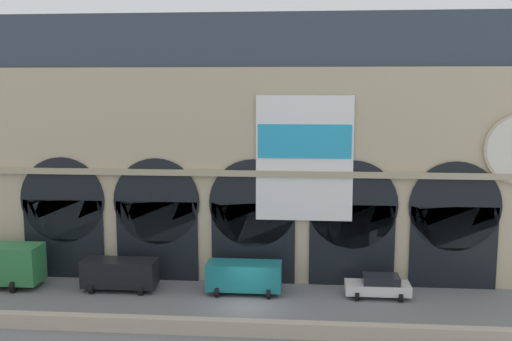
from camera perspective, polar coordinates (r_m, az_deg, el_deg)
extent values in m
plane|color=slate|center=(39.64, -0.94, -13.07)|extent=(200.00, 200.00, 0.00)
cube|color=#B2A891|center=(35.40, -1.71, -14.96)|extent=(90.00, 0.70, 0.90)
cube|color=#BCAD8C|center=(44.91, 0.01, -0.17)|extent=(44.31, 5.03, 15.69)
cube|color=#333D4C|center=(44.86, 0.05, 12.34)|extent=(44.31, 4.43, 3.87)
cube|color=black|center=(46.87, -18.07, -6.30)|extent=(6.11, 0.20, 5.95)
cylinder|color=black|center=(46.24, -18.23, -2.72)|extent=(6.43, 0.20, 6.43)
cube|color=black|center=(44.60, -9.53, -6.74)|extent=(6.11, 0.20, 5.95)
cylinder|color=black|center=(43.93, -9.62, -2.98)|extent=(6.43, 0.20, 6.43)
cube|color=black|center=(43.40, -0.28, -7.04)|extent=(6.11, 0.20, 5.95)
cylinder|color=black|center=(42.72, -0.28, -3.18)|extent=(6.43, 0.20, 6.43)
cube|color=black|center=(43.36, 9.24, -7.16)|extent=(6.11, 0.20, 5.95)
cylinder|color=black|center=(42.67, 9.33, -3.30)|extent=(6.43, 0.20, 6.43)
cube|color=black|center=(44.48, 18.53, -7.09)|extent=(6.11, 0.20, 5.95)
cylinder|color=black|center=(43.81, 18.71, -3.33)|extent=(6.43, 0.20, 6.43)
cube|color=white|center=(41.90, 4.70, 1.16)|extent=(6.90, 0.12, 8.96)
cube|color=#26A5D8|center=(41.69, 4.72, 2.82)|extent=(6.62, 0.04, 2.42)
cube|color=tan|center=(42.24, -0.30, -0.28)|extent=(44.31, 0.50, 0.44)
cube|color=#2D7A42|center=(46.44, -23.31, -8.24)|extent=(5.50, 2.30, 2.70)
cylinder|color=black|center=(45.39, -22.42, -10.35)|extent=(0.28, 0.84, 0.84)
cylinder|color=black|center=(47.14, -21.26, -9.60)|extent=(0.28, 0.84, 0.84)
cube|color=black|center=(43.37, -13.04, -9.61)|extent=(5.20, 2.00, 1.86)
cylinder|color=black|center=(43.43, -15.63, -10.98)|extent=(0.28, 0.68, 0.68)
cylinder|color=black|center=(45.02, -14.82, -10.26)|extent=(0.28, 0.68, 0.68)
cylinder|color=black|center=(42.35, -11.05, -11.32)|extent=(0.28, 0.68, 0.68)
cylinder|color=black|center=(43.98, -10.40, -10.56)|extent=(0.28, 0.68, 0.68)
cube|color=#19727A|center=(41.67, -1.16, -10.14)|extent=(5.20, 2.00, 1.86)
cylinder|color=black|center=(41.35, -3.78, -11.67)|extent=(0.28, 0.68, 0.68)
cylinder|color=black|center=(43.03, -3.41, -10.86)|extent=(0.28, 0.68, 0.68)
cylinder|color=black|center=(40.98, 1.22, -11.83)|extent=(0.28, 0.68, 0.68)
cylinder|color=black|center=(42.68, 1.38, -11.01)|extent=(0.28, 0.68, 0.68)
cube|color=white|center=(41.96, 11.68, -11.07)|extent=(4.40, 1.80, 0.70)
cube|color=black|center=(41.79, 12.01, -10.26)|extent=(2.46, 1.62, 0.55)
cylinder|color=black|center=(41.17, 9.74, -11.92)|extent=(0.28, 0.60, 0.60)
cylinder|color=black|center=(42.70, 9.56, -11.17)|extent=(0.28, 0.60, 0.60)
cylinder|color=black|center=(41.52, 13.83, -11.86)|extent=(0.28, 0.60, 0.60)
cylinder|color=black|center=(43.03, 13.49, -11.13)|extent=(0.28, 0.60, 0.60)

